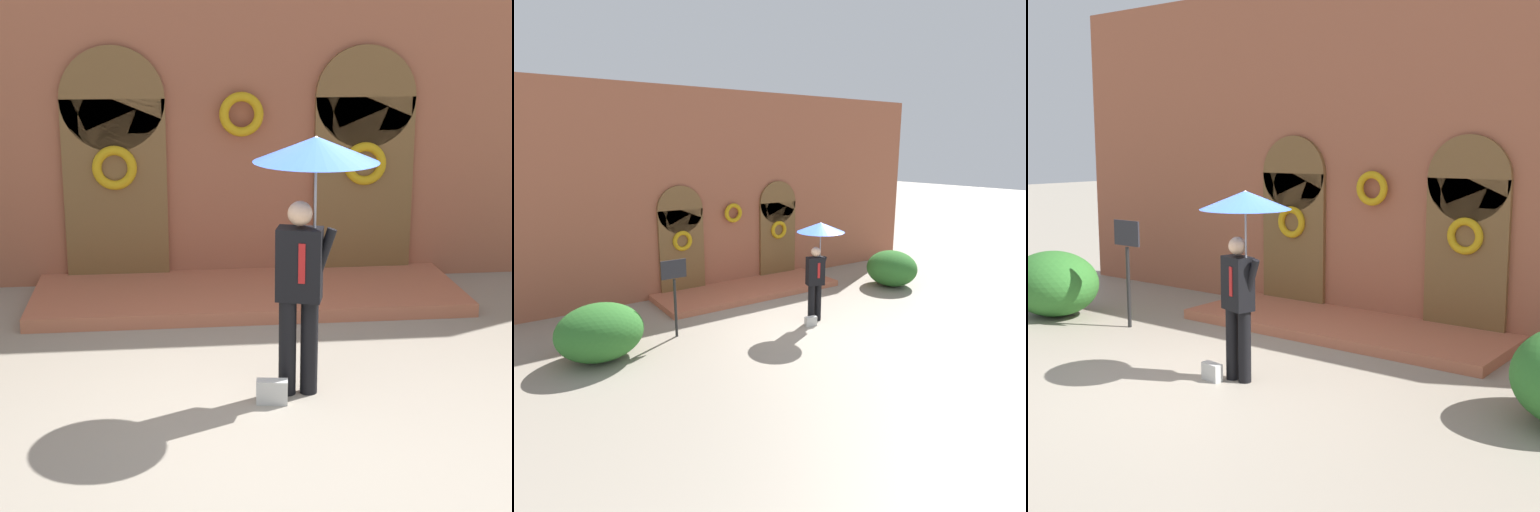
{
  "view_description": "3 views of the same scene",
  "coord_description": "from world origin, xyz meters",
  "views": [
    {
      "loc": [
        -0.98,
        -6.9,
        3.27
      ],
      "look_at": [
        -0.06,
        1.55,
        0.98
      ],
      "focal_mm": 60.0,
      "sensor_mm": 36.0,
      "label": 1
    },
    {
      "loc": [
        -6.35,
        -7.67,
        3.99
      ],
      "look_at": [
        -0.07,
        1.82,
        1.32
      ],
      "focal_mm": 32.0,
      "sensor_mm": 36.0,
      "label": 2
    },
    {
      "loc": [
        5.73,
        -6.18,
        2.91
      ],
      "look_at": [
        -0.03,
        1.52,
        1.39
      ],
      "focal_mm": 50.0,
      "sensor_mm": 36.0,
      "label": 3
    }
  ],
  "objects": [
    {
      "name": "shrub_left",
      "position": [
        -4.55,
        1.0,
        0.56
      ],
      "size": [
        1.67,
        1.4,
        1.11
      ],
      "primitive_type": "ellipsoid",
      "color": "#2D6B28",
      "rests_on": "ground"
    },
    {
      "name": "person_with_umbrella",
      "position": [
        0.29,
        0.29,
        1.91
      ],
      "size": [
        1.1,
        1.1,
        2.36
      ],
      "color": "black",
      "rests_on": "ground"
    },
    {
      "name": "shrub_right",
      "position": [
        3.95,
        1.31,
        0.53
      ],
      "size": [
        1.4,
        1.53,
        1.06
      ],
      "primitive_type": "ellipsoid",
      "color": "#2D6B28",
      "rests_on": "ground"
    },
    {
      "name": "handbag",
      "position": [
        -0.08,
        0.09,
        0.11
      ],
      "size": [
        0.29,
        0.16,
        0.22
      ],
      "primitive_type": "cube",
      "rotation": [
        0.0,
        0.0,
        -0.15
      ],
      "color": "#B7B7B2",
      "rests_on": "ground"
    },
    {
      "name": "ground_plane",
      "position": [
        0.0,
        0.0,
        0.0
      ],
      "size": [
        80.0,
        80.0,
        0.0
      ],
      "primitive_type": "plane",
      "color": "gray"
    },
    {
      "name": "building_facade",
      "position": [
        -0.0,
        4.15,
        2.68
      ],
      "size": [
        14.0,
        2.3,
        5.6
      ],
      "color": "#9E563D",
      "rests_on": "ground"
    },
    {
      "name": "sign_post",
      "position": [
        -2.91,
        1.23,
        1.16
      ],
      "size": [
        0.56,
        0.06,
        1.72
      ],
      "color": "black",
      "rests_on": "ground"
    }
  ]
}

